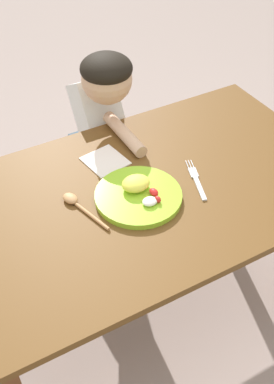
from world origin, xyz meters
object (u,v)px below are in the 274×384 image
object	(u,v)px
plate	(138,194)
spoon	(76,203)
fork	(196,180)
person	(101,137)

from	to	relation	value
plate	spoon	distance (m)	0.19
fork	spoon	distance (m)	0.40
plate	person	size ratio (longest dim) A/B	0.29
spoon	fork	bearing A→B (deg)	-117.92
spoon	person	world-z (taller)	person
plate	spoon	bearing A→B (deg)	161.35
fork	person	distance (m)	0.55
spoon	person	distance (m)	0.55
person	spoon	bearing A→B (deg)	56.71
plate	person	world-z (taller)	person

